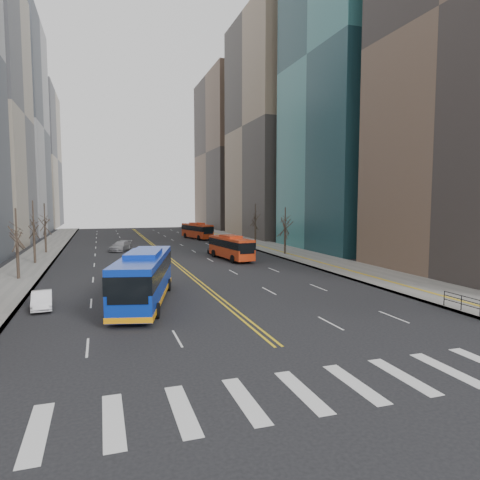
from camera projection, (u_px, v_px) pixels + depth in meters
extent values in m
plane|color=black|center=(329.00, 388.00, 17.07)|extent=(220.00, 220.00, 0.00)
cube|color=gray|center=(280.00, 250.00, 65.08)|extent=(7.00, 130.00, 0.15)
cube|color=gray|center=(35.00, 259.00, 54.52)|extent=(5.00, 130.00, 0.15)
cube|color=silver|center=(37.00, 432.00, 13.76)|extent=(0.70, 4.00, 0.01)
cube|color=silver|center=(113.00, 420.00, 14.50)|extent=(0.70, 4.00, 0.01)
cube|color=silver|center=(182.00, 410.00, 15.23)|extent=(0.70, 4.00, 0.01)
cube|color=silver|center=(245.00, 400.00, 15.96)|extent=(0.70, 4.00, 0.01)
cube|color=silver|center=(302.00, 391.00, 16.70)|extent=(0.70, 4.00, 0.01)
cube|color=silver|center=(355.00, 383.00, 17.43)|extent=(0.70, 4.00, 0.01)
cube|color=silver|center=(403.00, 376.00, 18.17)|extent=(0.70, 4.00, 0.01)
cube|color=silver|center=(447.00, 369.00, 18.90)|extent=(0.70, 4.00, 0.01)
cube|color=gold|center=(155.00, 248.00, 69.05)|extent=(0.15, 100.00, 0.01)
cube|color=gold|center=(157.00, 247.00, 69.18)|extent=(0.15, 100.00, 0.01)
cube|color=#347476|center=(365.00, 61.00, 65.74)|extent=(20.00, 22.00, 58.00)
cube|color=gray|center=(286.00, 129.00, 91.52)|extent=(20.00, 26.00, 46.00)
cube|color=gray|center=(24.00, 158.00, 124.57)|extent=(18.00, 30.00, 40.00)
cube|color=brown|center=(236.00, 154.00, 121.67)|extent=(18.00, 30.00, 42.00)
cylinder|color=black|center=(480.00, 308.00, 27.13)|extent=(0.06, 0.06, 1.00)
cylinder|color=black|center=(461.00, 303.00, 28.55)|extent=(0.06, 0.06, 1.00)
cylinder|color=black|center=(444.00, 298.00, 29.96)|extent=(0.06, 0.06, 1.00)
cylinder|color=black|center=(18.00, 261.00, 40.33)|extent=(0.28, 0.28, 3.60)
cylinder|color=black|center=(34.00, 247.00, 50.72)|extent=(0.28, 0.28, 4.00)
cylinder|color=black|center=(46.00, 240.00, 61.14)|extent=(0.28, 0.28, 3.80)
cylinder|color=black|center=(285.00, 242.00, 59.73)|extent=(0.28, 0.28, 3.50)
cylinder|color=black|center=(255.00, 235.00, 71.08)|extent=(0.28, 0.28, 3.75)
cube|color=#0B2DA5|center=(144.00, 277.00, 31.11)|extent=(5.79, 13.50, 3.18)
cube|color=black|center=(144.00, 269.00, 31.06)|extent=(5.85, 13.54, 1.13)
cube|color=#0B2DA5|center=(144.00, 254.00, 30.96)|extent=(3.23, 5.02, 0.40)
cube|color=orange|center=(145.00, 296.00, 31.23)|extent=(5.85, 13.54, 0.35)
cylinder|color=black|center=(113.00, 312.00, 26.93)|extent=(0.53, 1.04, 1.00)
cylinder|color=black|center=(157.00, 311.00, 27.15)|extent=(0.53, 1.04, 1.00)
cylinder|color=black|center=(135.00, 285.00, 35.33)|extent=(0.53, 1.04, 1.00)
cylinder|color=black|center=(169.00, 285.00, 35.55)|extent=(0.53, 1.04, 1.00)
cube|color=red|center=(231.00, 247.00, 54.69)|extent=(3.34, 9.92, 2.48)
cube|color=black|center=(231.00, 243.00, 54.64)|extent=(3.40, 9.95, 0.91)
cube|color=red|center=(231.00, 237.00, 54.57)|extent=(2.16, 3.59, 0.40)
cylinder|color=black|center=(233.00, 259.00, 51.51)|extent=(0.42, 1.03, 1.00)
cylinder|color=black|center=(249.00, 258.00, 52.44)|extent=(0.42, 1.03, 1.00)
cylinder|color=black|center=(214.00, 253.00, 57.13)|extent=(0.42, 1.03, 1.00)
cylinder|color=black|center=(229.00, 253.00, 58.06)|extent=(0.42, 1.03, 1.00)
cube|color=red|center=(197.00, 231.00, 85.21)|extent=(4.43, 10.41, 2.60)
cube|color=black|center=(197.00, 228.00, 85.16)|extent=(4.49, 10.44, 0.94)
cube|color=red|center=(197.00, 224.00, 85.08)|extent=(2.56, 3.86, 0.40)
cylinder|color=black|center=(199.00, 238.00, 81.94)|extent=(0.51, 1.04, 1.00)
cylinder|color=black|center=(209.00, 237.00, 83.11)|extent=(0.51, 1.04, 1.00)
cylinder|color=black|center=(185.00, 235.00, 87.52)|extent=(0.51, 1.04, 1.00)
cylinder|color=black|center=(196.00, 235.00, 88.68)|extent=(0.51, 1.04, 1.00)
imported|color=white|center=(42.00, 300.00, 29.56)|extent=(1.65, 3.84, 1.23)
imported|color=black|center=(215.00, 250.00, 59.78)|extent=(1.69, 3.78, 1.26)
imported|color=gray|center=(121.00, 246.00, 64.17)|extent=(3.94, 5.54, 1.49)
imported|color=black|center=(216.00, 239.00, 78.94)|extent=(3.26, 4.32, 1.09)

